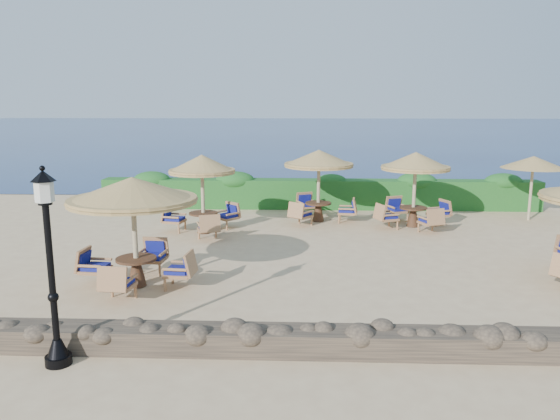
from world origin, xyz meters
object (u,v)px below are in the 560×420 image
object	(u,v)px
extra_parasol	(533,162)
cafe_set_0	(133,210)
lamp_post	(51,277)
cafe_set_2	(202,182)
cafe_set_4	(415,179)
cafe_set_3	(319,172)

from	to	relation	value
extra_parasol	cafe_set_0	bearing A→B (deg)	-147.30
lamp_post	cafe_set_2	world-z (taller)	lamp_post
cafe_set_0	lamp_post	bearing A→B (deg)	-92.04
cafe_set_2	cafe_set_4	size ratio (longest dim) A/B	0.95
cafe_set_0	cafe_set_4	distance (m)	10.36
extra_parasol	cafe_set_3	distance (m)	7.93
cafe_set_3	cafe_set_0	bearing A→B (deg)	-121.34
lamp_post	extra_parasol	size ratio (longest dim) A/B	1.38
lamp_post	cafe_set_4	xyz separation A→B (m)	(8.04, 10.72, 0.15)
lamp_post	cafe_set_0	distance (m)	4.02
lamp_post	cafe_set_0	bearing A→B (deg)	87.96
cafe_set_0	cafe_set_2	distance (m)	5.49
cafe_set_3	cafe_set_4	world-z (taller)	same
extra_parasol	cafe_set_4	world-z (taller)	cafe_set_4
extra_parasol	cafe_set_2	bearing A→B (deg)	-167.83
lamp_post	cafe_set_3	xyz separation A→B (m)	(4.70, 11.48, 0.30)
cafe_set_2	cafe_set_3	bearing A→B (deg)	27.39
cafe_set_3	cafe_set_4	size ratio (longest dim) A/B	0.96
cafe_set_2	cafe_set_4	xyz separation A→B (m)	(7.26, 1.27, -0.04)
cafe_set_2	cafe_set_4	world-z (taller)	same
cafe_set_0	extra_parasol	bearing A→B (deg)	32.70
lamp_post	cafe_set_0	xyz separation A→B (m)	(0.14, 4.00, 0.33)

